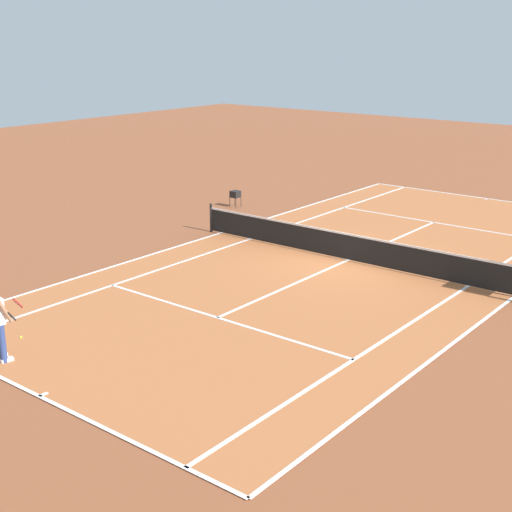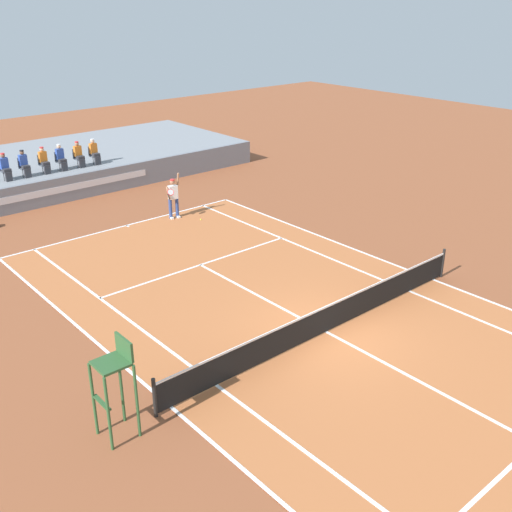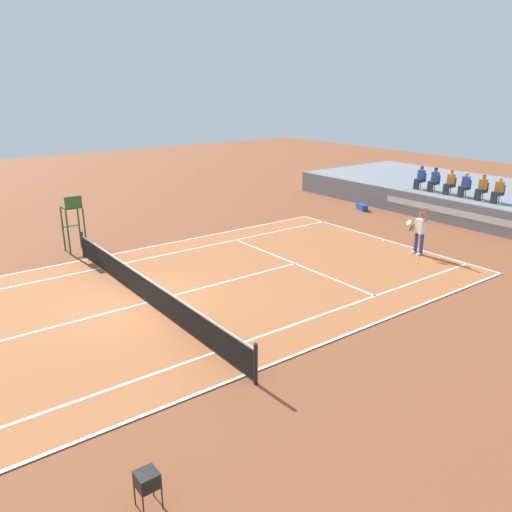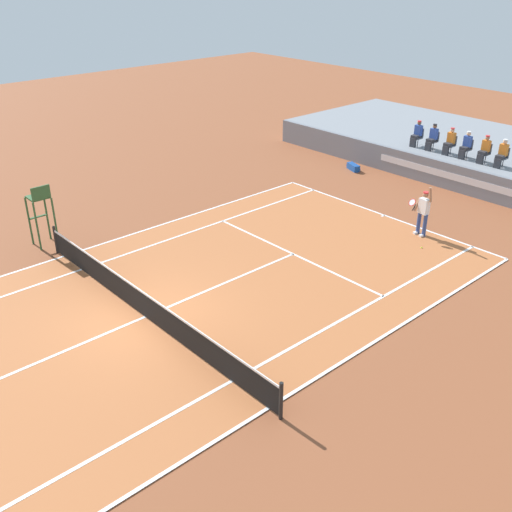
# 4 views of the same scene
# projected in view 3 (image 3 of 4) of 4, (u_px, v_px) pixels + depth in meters

# --- Properties ---
(ground_plane) EXTENTS (80.00, 80.00, 0.00)m
(ground_plane) POSITION_uv_depth(u_px,v_px,m) (147.00, 303.00, 16.68)
(ground_plane) COLOR brown
(court) EXTENTS (11.08, 23.88, 0.03)m
(court) POSITION_uv_depth(u_px,v_px,m) (147.00, 303.00, 16.68)
(court) COLOR #B76638
(court) RESTS_ON ground
(net) EXTENTS (11.98, 0.10, 1.07)m
(net) POSITION_uv_depth(u_px,v_px,m) (146.00, 288.00, 16.51)
(net) COLOR black
(net) RESTS_ON ground
(barrier_wall) EXTENTS (22.13, 0.25, 1.26)m
(barrier_wall) POSITION_uv_depth(u_px,v_px,m) (449.00, 212.00, 26.01)
(barrier_wall) COLOR gray
(barrier_wall) RESTS_ON ground
(bleacher_platform) EXTENTS (22.13, 8.55, 1.26)m
(bleacher_platform) POSITION_uv_depth(u_px,v_px,m) (495.00, 201.00, 28.51)
(bleacher_platform) COLOR gray
(bleacher_platform) RESTS_ON ground
(spectator_seated_0) EXTENTS (0.44, 0.60, 1.27)m
(spectator_seated_0) POSITION_uv_depth(u_px,v_px,m) (420.00, 178.00, 28.38)
(spectator_seated_0) COLOR #474C56
(spectator_seated_0) RESTS_ON bleacher_platform
(spectator_seated_1) EXTENTS (0.44, 0.60, 1.27)m
(spectator_seated_1) POSITION_uv_depth(u_px,v_px,m) (434.00, 180.00, 27.71)
(spectator_seated_1) COLOR #474C56
(spectator_seated_1) RESTS_ON bleacher_platform
(spectator_seated_2) EXTENTS (0.44, 0.60, 1.27)m
(spectator_seated_2) POSITION_uv_depth(u_px,v_px,m) (450.00, 183.00, 26.97)
(spectator_seated_2) COLOR #474C56
(spectator_seated_2) RESTS_ON bleacher_platform
(spectator_seated_3) EXTENTS (0.44, 0.60, 1.27)m
(spectator_seated_3) POSITION_uv_depth(u_px,v_px,m) (465.00, 185.00, 26.32)
(spectator_seated_3) COLOR #474C56
(spectator_seated_3) RESTS_ON bleacher_platform
(spectator_seated_4) EXTENTS (0.44, 0.60, 1.27)m
(spectator_seated_4) POSITION_uv_depth(u_px,v_px,m) (482.00, 188.00, 25.60)
(spectator_seated_4) COLOR #474C56
(spectator_seated_4) RESTS_ON bleacher_platform
(spectator_seated_5) EXTENTS (0.44, 0.60, 1.27)m
(spectator_seated_5) POSITION_uv_depth(u_px,v_px,m) (498.00, 191.00, 24.95)
(spectator_seated_5) COLOR #474C56
(spectator_seated_5) RESTS_ON bleacher_platform
(tennis_player) EXTENTS (0.82, 0.62, 2.08)m
(tennis_player) POSITION_uv_depth(u_px,v_px,m) (420.00, 231.00, 21.20)
(tennis_player) COLOR navy
(tennis_player) RESTS_ON ground
(tennis_ball) EXTENTS (0.07, 0.07, 0.07)m
(tennis_ball) POSITION_uv_depth(u_px,v_px,m) (417.00, 263.00, 20.37)
(tennis_ball) COLOR #D1E533
(tennis_ball) RESTS_ON ground
(umpire_chair) EXTENTS (0.77, 0.77, 2.44)m
(umpire_chair) POSITION_uv_depth(u_px,v_px,m) (73.00, 216.00, 21.40)
(umpire_chair) COLOR #2D562D
(umpire_chair) RESTS_ON ground
(equipment_bag) EXTENTS (0.95, 0.63, 0.32)m
(equipment_bag) POSITION_uv_depth(u_px,v_px,m) (362.00, 207.00, 29.11)
(equipment_bag) COLOR #194799
(equipment_bag) RESTS_ON ground
(ball_hopper) EXTENTS (0.36, 0.36, 0.70)m
(ball_hopper) POSITION_uv_depth(u_px,v_px,m) (147.00, 479.00, 8.45)
(ball_hopper) COLOR black
(ball_hopper) RESTS_ON ground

